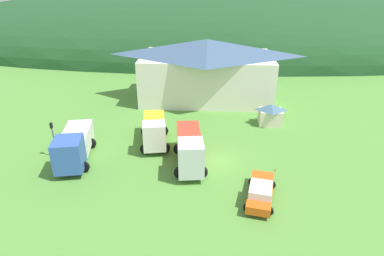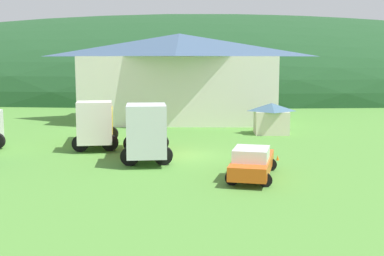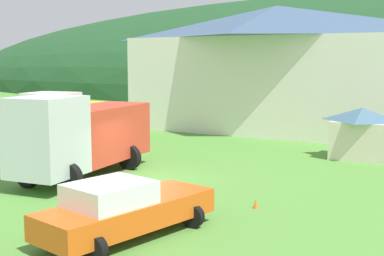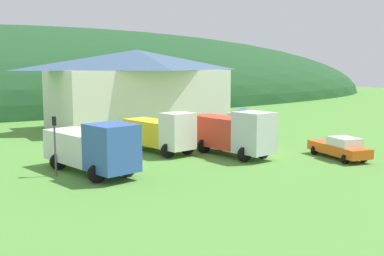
# 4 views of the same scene
# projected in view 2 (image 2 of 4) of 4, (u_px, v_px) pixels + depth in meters

# --- Properties ---
(ground_plane) EXTENTS (200.00, 200.00, 0.00)m
(ground_plane) POSITION_uv_depth(u_px,v_px,m) (190.00, 155.00, 31.66)
(ground_plane) COLOR #518C38
(forested_hill_backdrop) EXTENTS (162.34, 60.00, 27.81)m
(forested_hill_backdrop) POSITION_uv_depth(u_px,v_px,m) (198.00, 92.00, 90.78)
(forested_hill_backdrop) COLOR #1E4723
(forested_hill_backdrop) RESTS_ON ground
(depot_building) EXTENTS (19.57, 11.10, 8.57)m
(depot_building) POSITION_uv_depth(u_px,v_px,m) (180.00, 76.00, 48.87)
(depot_building) COLOR white
(depot_building) RESTS_ON ground
(play_shed_cream) EXTENTS (2.91, 2.38, 2.54)m
(play_shed_cream) POSITION_uv_depth(u_px,v_px,m) (271.00, 118.00, 40.36)
(play_shed_cream) COLOR beige
(play_shed_cream) RESTS_ON ground
(heavy_rig_striped) EXTENTS (3.70, 6.99, 3.33)m
(heavy_rig_striped) POSITION_uv_depth(u_px,v_px,m) (96.00, 123.00, 34.62)
(heavy_rig_striped) COLOR silver
(heavy_rig_striped) RESTS_ON ground
(tow_truck_silver) EXTENTS (3.55, 7.67, 3.53)m
(tow_truck_silver) POSITION_uv_depth(u_px,v_px,m) (146.00, 129.00, 30.41)
(tow_truck_silver) COLOR silver
(tow_truck_silver) RESTS_ON ground
(service_pickup_orange) EXTENTS (3.00, 5.57, 1.66)m
(service_pickup_orange) POSITION_uv_depth(u_px,v_px,m) (252.00, 162.00, 25.42)
(service_pickup_orange) COLOR #DF5716
(service_pickup_orange) RESTS_ON ground
(traffic_cone_near_pickup) EXTENTS (0.36, 0.36, 0.65)m
(traffic_cone_near_pickup) POSITION_uv_depth(u_px,v_px,m) (278.00, 160.00, 29.98)
(traffic_cone_near_pickup) COLOR orange
(traffic_cone_near_pickup) RESTS_ON ground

